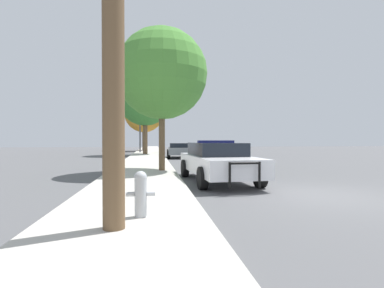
% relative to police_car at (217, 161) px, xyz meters
% --- Properties ---
extents(ground_plane, '(110.00, 110.00, 0.00)m').
position_rel_police_car_xyz_m(ground_plane, '(2.27, -3.10, -0.77)').
color(ground_plane, '#565659').
extents(sidewalk_left, '(3.00, 110.00, 0.13)m').
position_rel_police_car_xyz_m(sidewalk_left, '(-2.83, -3.10, -0.70)').
color(sidewalk_left, '#BCB7AD').
rests_on(sidewalk_left, ground_plane).
extents(police_car, '(2.37, 5.39, 1.50)m').
position_rel_police_car_xyz_m(police_car, '(0.00, 0.00, 0.00)').
color(police_car, white).
rests_on(police_car, ground_plane).
extents(fire_hydrant, '(0.53, 0.23, 0.83)m').
position_rel_police_car_xyz_m(fire_hydrant, '(-2.57, -5.24, -0.19)').
color(fire_hydrant, '#B7BCC1').
rests_on(fire_hydrant, sidewalk_left).
extents(traffic_light, '(4.26, 0.35, 5.32)m').
position_rel_police_car_xyz_m(traffic_light, '(-2.07, 22.69, 3.15)').
color(traffic_light, '#424247').
rests_on(traffic_light, sidewalk_left).
extents(car_background_oncoming, '(2.00, 4.07, 1.35)m').
position_rel_police_car_xyz_m(car_background_oncoming, '(4.75, 21.66, -0.05)').
color(car_background_oncoming, navy).
rests_on(car_background_oncoming, ground_plane).
extents(car_background_midblock, '(2.11, 4.35, 1.24)m').
position_rel_police_car_xyz_m(car_background_midblock, '(-0.19, 14.12, -0.08)').
color(car_background_midblock, slate).
rests_on(car_background_midblock, ground_plane).
extents(tree_sidewalk_mid, '(5.43, 5.43, 8.18)m').
position_rel_police_car_xyz_m(tree_sidewalk_mid, '(-3.09, 18.71, 4.81)').
color(tree_sidewalk_mid, brown).
rests_on(tree_sidewalk_mid, sidewalk_left).
extents(tree_sidewalk_near, '(4.17, 4.17, 6.50)m').
position_rel_police_car_xyz_m(tree_sidewalk_near, '(-1.93, 3.02, 3.77)').
color(tree_sidewalk_near, brown).
rests_on(tree_sidewalk_near, sidewalk_left).
extents(tree_sidewalk_far, '(5.18, 5.18, 7.53)m').
position_rel_police_car_xyz_m(tree_sidewalk_far, '(-3.50, 29.12, 4.29)').
color(tree_sidewalk_far, brown).
rests_on(tree_sidewalk_far, sidewalk_left).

